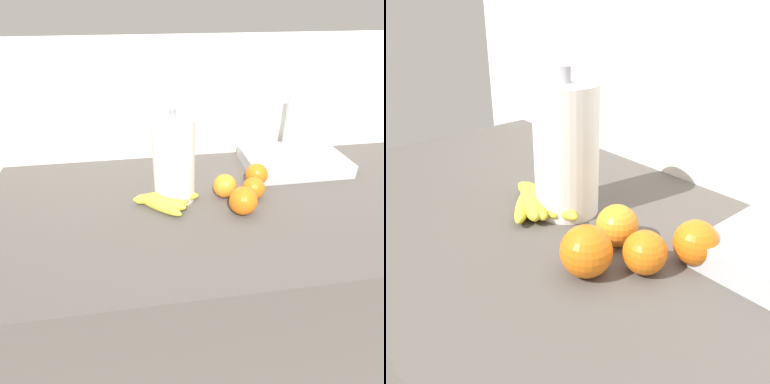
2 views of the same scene
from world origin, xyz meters
The scene contains 7 objects.
wall_back centered at (0.00, 0.39, 0.65)m, with size 2.15×0.06×1.30m, color silver.
banana_bunch centered at (-0.31, 0.01, 0.88)m, with size 0.20×0.15×0.04m.
orange_far_right centered at (-0.07, -0.06, 0.91)m, with size 0.08×0.08×0.08m, color orange.
orange_front centered at (-0.11, 0.04, 0.90)m, with size 0.07×0.07×0.07m, color orange.
orange_back_right centered at (0.02, 0.10, 0.90)m, with size 0.08×0.08×0.08m, color orange.
orange_center centered at (-0.02, 0.01, 0.90)m, with size 0.07×0.07×0.07m, color orange.
paper_towel_roll centered at (-0.26, 0.05, 0.99)m, with size 0.13×0.13×0.29m.
Camera 2 is at (0.35, -0.44, 1.28)m, focal length 40.64 mm.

